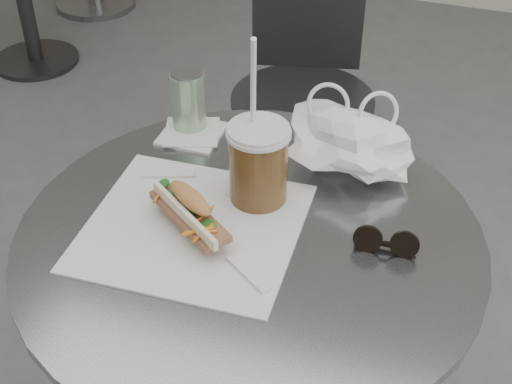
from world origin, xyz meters
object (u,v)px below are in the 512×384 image
(drink_can, at_px, (188,101))
(sunglasses, at_px, (386,243))
(cafe_table, at_px, (250,344))
(iced_coffee, at_px, (258,163))
(chair_far, at_px, (301,133))
(banh_mi, at_px, (190,212))

(drink_can, bearing_deg, sunglasses, -27.94)
(cafe_table, distance_m, iced_coffee, 0.36)
(chair_far, distance_m, banh_mi, 1.02)
(drink_can, bearing_deg, chair_far, 84.68)
(banh_mi, height_order, iced_coffee, iced_coffee)
(sunglasses, relative_size, drink_can, 0.83)
(chair_far, relative_size, banh_mi, 3.52)
(cafe_table, relative_size, chair_far, 1.00)
(banh_mi, relative_size, sunglasses, 2.09)
(banh_mi, distance_m, sunglasses, 0.31)
(cafe_table, distance_m, banh_mi, 0.33)
(cafe_table, xyz_separation_m, banh_mi, (-0.09, -0.02, 0.31))
(iced_coffee, height_order, drink_can, iced_coffee)
(chair_far, bearing_deg, banh_mi, 80.54)
(iced_coffee, relative_size, sunglasses, 2.97)
(chair_far, relative_size, drink_can, 6.12)
(banh_mi, bearing_deg, cafe_table, 48.79)
(chair_far, bearing_deg, cafe_table, 86.41)
(banh_mi, bearing_deg, sunglasses, 44.94)
(cafe_table, height_order, iced_coffee, iced_coffee)
(cafe_table, distance_m, sunglasses, 0.36)
(sunglasses, bearing_deg, iced_coffee, 160.33)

